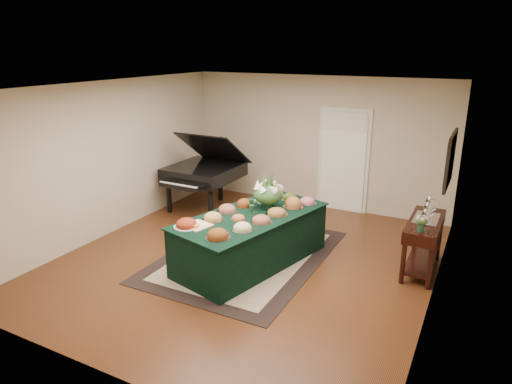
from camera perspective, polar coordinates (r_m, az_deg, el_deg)
The scene contains 14 objects.
ground at distance 7.34m, azimuth -1.09°, elevation -8.46°, with size 6.00×6.00×0.00m, color black.
area_rug at distance 7.47m, azimuth -1.24°, elevation -7.94°, with size 2.35×3.29×0.01m.
kitchen_doorway at distance 9.38m, azimuth 10.84°, elevation 3.76°, with size 1.05×0.07×2.10m.
buffet_table at distance 7.09m, azimuth -0.61°, elevation -5.88°, with size 1.76×2.71×0.80m.
food_platters at distance 6.97m, azimuth -0.45°, elevation -2.38°, with size 1.49×2.33×0.13m.
cutting_board at distance 6.56m, azimuth -7.24°, elevation -3.95°, with size 0.41×0.41×0.10m.
green_goblets at distance 7.00m, azimuth -0.41°, elevation -1.91°, with size 0.21×0.31×0.18m.
floral_centerpiece at distance 7.17m, azimuth 1.48°, elevation 0.11°, with size 0.46×0.46×0.46m.
grand_piano at distance 9.39m, azimuth -6.51°, elevation 2.57°, with size 1.42×1.59×1.62m.
wicker_basket at distance 8.72m, azimuth -2.08°, elevation -3.19°, with size 0.41×0.41×0.26m, color #A06C40.
mahogany_sideboard at distance 7.21m, azimuth 20.28°, elevation -4.71°, with size 0.45×1.26×0.81m.
tea_service at distance 7.19m, azimuth 20.65°, elevation -2.21°, with size 0.34×0.58×0.30m.
pink_bouquet at distance 6.63m, azimuth 20.02°, elevation -3.42°, with size 0.19×0.19×0.24m.
wall_painting at distance 6.86m, azimuth 23.11°, elevation 3.73°, with size 0.05×0.95×0.75m.
Camera 1 is at (3.15, -5.78, 3.25)m, focal length 32.00 mm.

